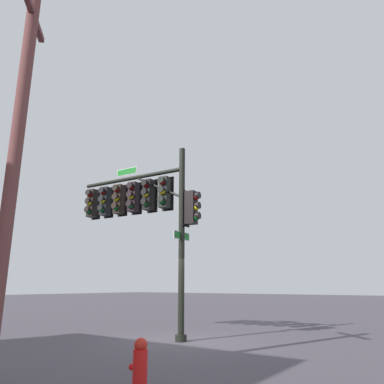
{
  "coord_description": "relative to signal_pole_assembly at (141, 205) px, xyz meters",
  "views": [
    {
      "loc": [
        -7.33,
        9.48,
        1.68
      ],
      "look_at": [
        -0.32,
        -0.14,
        4.72
      ],
      "focal_mm": 34.2,
      "sensor_mm": 36.0,
      "label": 1
    }
  ],
  "objects": [
    {
      "name": "ground_plane",
      "position": [
        -1.7,
        -0.19,
        -4.48
      ],
      "size": [
        120.0,
        120.0,
        0.0
      ],
      "primitive_type": "plane",
      "color": "#47414A"
    },
    {
      "name": "signal_pole_assembly",
      "position": [
        0.0,
        0.0,
        0.0
      ],
      "size": [
        5.17,
        1.21,
        6.29
      ],
      "color": "black",
      "rests_on": "ground_plane"
    },
    {
      "name": "utility_pole",
      "position": [
        -2.18,
        5.85,
        -0.3
      ],
      "size": [
        1.38,
        1.33,
        8.05
      ],
      "color": "brown",
      "rests_on": "ground_plane"
    },
    {
      "name": "fire_hydrant",
      "position": [
        -4.51,
        4.55,
        -4.06
      ],
      "size": [
        0.33,
        0.24,
        0.83
      ],
      "color": "red",
      "rests_on": "ground_plane"
    }
  ]
}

